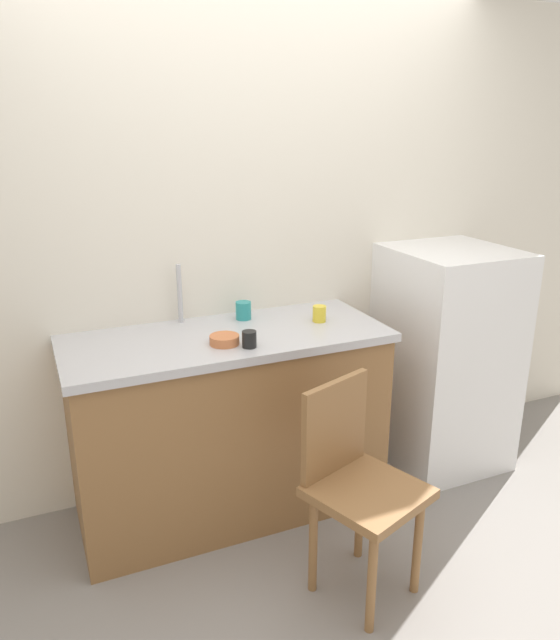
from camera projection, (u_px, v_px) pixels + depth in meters
ground_plane at (335, 574)px, 2.62m from camera, size 8.00×8.00×0.00m
back_wall at (249, 248)px, 3.10m from camera, size 4.80×0.10×2.48m
cabinet_base at (229, 427)px, 2.95m from camera, size 1.46×0.60×0.89m
countertop at (226, 338)px, 2.81m from camera, size 1.50×0.64×0.04m
faucet at (180, 294)px, 2.92m from camera, size 0.02×0.02×0.29m
refrigerator at (445, 358)px, 3.36m from camera, size 0.61×0.63×1.22m
chair at (356, 480)px, 2.42m from camera, size 0.51×0.51×0.89m
terracotta_bowl at (224, 340)px, 2.67m from camera, size 0.13×0.13×0.04m
cup_black at (249, 339)px, 2.63m from camera, size 0.06×0.06×0.07m
cup_yellow at (319, 314)px, 2.96m from camera, size 0.07×0.07×0.08m
cup_teal at (243, 311)px, 3.00m from camera, size 0.08×0.08×0.09m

